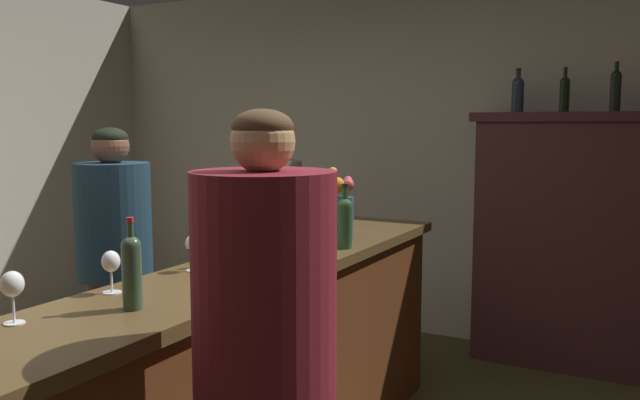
{
  "coord_description": "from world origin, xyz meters",
  "views": [
    {
      "loc": [
        1.86,
        -1.93,
        1.6
      ],
      "look_at": [
        0.5,
        0.6,
        1.27
      ],
      "focal_mm": 37.09,
      "sensor_mm": 36.0,
      "label": 1
    }
  ],
  "objects_px": {
    "bar_counter": "(242,388)",
    "flower_arrangement": "(341,210)",
    "wine_bottle_syrah": "(132,269)",
    "wine_glass_front": "(111,263)",
    "wine_glass_rear": "(193,246)",
    "bartender": "(265,387)",
    "display_bottle_midleft": "(565,92)",
    "display_cabinet": "(561,236)",
    "patron_by_cabinet": "(115,264)",
    "patron_in_grey": "(274,235)",
    "cheese_plate": "(240,270)",
    "display_bottle_center": "(616,88)",
    "wine_bottle_malbec": "(240,235)",
    "wine_glass_mid": "(12,286)",
    "display_bottle_left": "(518,93)",
    "wine_bottle_riesling": "(345,220)"
  },
  "relations": [
    {
      "from": "display_cabinet",
      "to": "display_bottle_center",
      "type": "height_order",
      "value": "display_bottle_center"
    },
    {
      "from": "wine_glass_front",
      "to": "display_bottle_left",
      "type": "distance_m",
      "value": 3.05
    },
    {
      "from": "flower_arrangement",
      "to": "display_bottle_left",
      "type": "height_order",
      "value": "display_bottle_left"
    },
    {
      "from": "wine_glass_rear",
      "to": "cheese_plate",
      "type": "distance_m",
      "value": 0.21
    },
    {
      "from": "display_bottle_left",
      "to": "patron_in_grey",
      "type": "bearing_deg",
      "value": -159.11
    },
    {
      "from": "cheese_plate",
      "to": "display_bottle_center",
      "type": "height_order",
      "value": "display_bottle_center"
    },
    {
      "from": "flower_arrangement",
      "to": "patron_by_cabinet",
      "type": "bearing_deg",
      "value": -160.28
    },
    {
      "from": "wine_glass_front",
      "to": "flower_arrangement",
      "type": "xyz_separation_m",
      "value": [
        0.24,
        1.31,
        0.05
      ]
    },
    {
      "from": "flower_arrangement",
      "to": "bartender",
      "type": "relative_size",
      "value": 0.23
    },
    {
      "from": "display_cabinet",
      "to": "display_bottle_midleft",
      "type": "height_order",
      "value": "display_bottle_midleft"
    },
    {
      "from": "flower_arrangement",
      "to": "wine_bottle_malbec",
      "type": "bearing_deg",
      "value": -98.93
    },
    {
      "from": "wine_bottle_syrah",
      "to": "display_bottle_left",
      "type": "xyz_separation_m",
      "value": [
        0.56,
        2.99,
        0.66
      ]
    },
    {
      "from": "wine_bottle_syrah",
      "to": "wine_glass_front",
      "type": "xyz_separation_m",
      "value": [
        -0.21,
        0.12,
        -0.03
      ]
    },
    {
      "from": "wine_glass_rear",
      "to": "bartender",
      "type": "bearing_deg",
      "value": -39.36
    },
    {
      "from": "bar_counter",
      "to": "bartender",
      "type": "relative_size",
      "value": 1.94
    },
    {
      "from": "wine_bottle_syrah",
      "to": "display_bottle_left",
      "type": "distance_m",
      "value": 3.11
    },
    {
      "from": "cheese_plate",
      "to": "display_bottle_left",
      "type": "height_order",
      "value": "display_bottle_left"
    },
    {
      "from": "patron_in_grey",
      "to": "wine_glass_front",
      "type": "bearing_deg",
      "value": -27.02
    },
    {
      "from": "wine_glass_front",
      "to": "display_bottle_center",
      "type": "xyz_separation_m",
      "value": [
        1.36,
        2.87,
        0.7
      ]
    },
    {
      "from": "cheese_plate",
      "to": "patron_by_cabinet",
      "type": "height_order",
      "value": "patron_by_cabinet"
    },
    {
      "from": "display_bottle_midleft",
      "to": "wine_bottle_riesling",
      "type": "bearing_deg",
      "value": -112.26
    },
    {
      "from": "bartender",
      "to": "patron_by_cabinet",
      "type": "bearing_deg",
      "value": -23.14
    },
    {
      "from": "wine_glass_mid",
      "to": "bartender",
      "type": "bearing_deg",
      "value": 15.71
    },
    {
      "from": "wine_glass_rear",
      "to": "patron_by_cabinet",
      "type": "bearing_deg",
      "value": 152.18
    },
    {
      "from": "wine_glass_mid",
      "to": "wine_glass_rear",
      "type": "bearing_deg",
      "value": 88.79
    },
    {
      "from": "wine_bottle_syrah",
      "to": "patron_in_grey",
      "type": "bearing_deg",
      "value": 112.27
    },
    {
      "from": "wine_glass_rear",
      "to": "bartender",
      "type": "relative_size",
      "value": 0.09
    },
    {
      "from": "display_bottle_center",
      "to": "bartender",
      "type": "distance_m",
      "value": 3.25
    },
    {
      "from": "display_cabinet",
      "to": "wine_glass_mid",
      "type": "xyz_separation_m",
      "value": [
        -1.06,
        -3.27,
        0.26
      ]
    },
    {
      "from": "wine_bottle_malbec",
      "to": "patron_by_cabinet",
      "type": "bearing_deg",
      "value": 163.49
    },
    {
      "from": "cheese_plate",
      "to": "display_bottle_center",
      "type": "distance_m",
      "value": 2.77
    },
    {
      "from": "display_cabinet",
      "to": "patron_by_cabinet",
      "type": "relative_size",
      "value": 1.06
    },
    {
      "from": "wine_bottle_syrah",
      "to": "wine_bottle_malbec",
      "type": "relative_size",
      "value": 1.04
    },
    {
      "from": "display_cabinet",
      "to": "wine_glass_front",
      "type": "relative_size",
      "value": 11.2
    },
    {
      "from": "display_bottle_midleft",
      "to": "display_bottle_center",
      "type": "bearing_deg",
      "value": 0.0
    },
    {
      "from": "bar_counter",
      "to": "flower_arrangement",
      "type": "bearing_deg",
      "value": 85.22
    },
    {
      "from": "wine_bottle_riesling",
      "to": "display_bottle_midleft",
      "type": "xyz_separation_m",
      "value": [
        0.71,
        1.74,
        0.65
      ]
    },
    {
      "from": "display_bottle_left",
      "to": "patron_by_cabinet",
      "type": "relative_size",
      "value": 0.18
    },
    {
      "from": "wine_glass_rear",
      "to": "bartender",
      "type": "xyz_separation_m",
      "value": [
        0.73,
        -0.6,
        -0.23
      ]
    },
    {
      "from": "wine_bottle_syrah",
      "to": "patron_in_grey",
      "type": "relative_size",
      "value": 0.19
    },
    {
      "from": "wine_bottle_malbec",
      "to": "wine_bottle_riesling",
      "type": "distance_m",
      "value": 0.58
    },
    {
      "from": "flower_arrangement",
      "to": "display_bottle_left",
      "type": "xyz_separation_m",
      "value": [
        0.53,
        1.55,
        0.64
      ]
    },
    {
      "from": "wine_bottle_syrah",
      "to": "flower_arrangement",
      "type": "bearing_deg",
      "value": 88.82
    },
    {
      "from": "display_bottle_midleft",
      "to": "wine_bottle_syrah",
      "type": "bearing_deg",
      "value": -105.91
    },
    {
      "from": "wine_bottle_riesling",
      "to": "wine_glass_mid",
      "type": "distance_m",
      "value": 1.56
    },
    {
      "from": "cheese_plate",
      "to": "wine_bottle_malbec",
      "type": "bearing_deg",
      "value": 122.92
    },
    {
      "from": "bar_counter",
      "to": "wine_bottle_syrah",
      "type": "bearing_deg",
      "value": -86.76
    },
    {
      "from": "display_bottle_midleft",
      "to": "bartender",
      "type": "distance_m",
      "value": 3.21
    },
    {
      "from": "wine_bottle_malbec",
      "to": "wine_glass_rear",
      "type": "xyz_separation_m",
      "value": [
        -0.1,
        -0.19,
        -0.02
      ]
    },
    {
      "from": "wine_glass_front",
      "to": "wine_glass_mid",
      "type": "bearing_deg",
      "value": -88.26
    }
  ]
}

